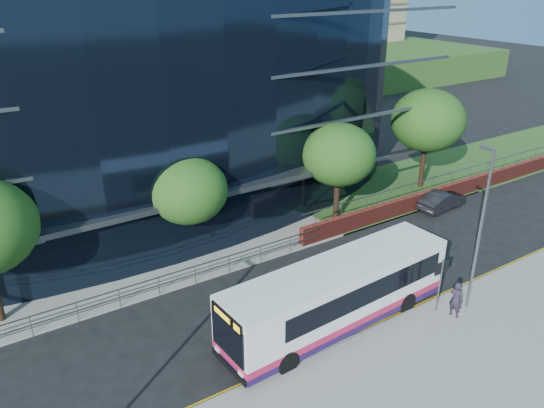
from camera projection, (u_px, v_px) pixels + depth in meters
ground at (341, 327)px, 24.33m from camera, size 200.00×200.00×0.00m
pavement_near at (424, 393)px, 20.46m from camera, size 80.00×8.00×0.15m
kerb at (356, 338)px, 23.53m from camera, size 80.00×0.25×0.16m
yellow_line_outer at (353, 337)px, 23.71m from camera, size 80.00×0.08×0.01m
yellow_line_inner at (350, 335)px, 23.83m from camera, size 80.00×0.08×0.01m
far_forecourt at (133, 261)px, 29.77m from camera, size 50.00×8.00×0.10m
grass_verge at (477, 164)px, 44.69m from camera, size 36.00×8.00×0.12m
glass_office at (98, 86)px, 35.11m from camera, size 44.00×23.10×16.00m
retaining_wall at (485, 181)px, 39.63m from camera, size 34.00×0.40×2.11m
guard_railings at (119, 294)px, 25.39m from camera, size 24.00×0.05×1.10m
street_sign at (441, 274)px, 24.48m from camera, size 0.85×0.09×2.80m
tree_far_b at (188, 190)px, 28.43m from camera, size 4.29×4.29×6.05m
tree_far_c at (339, 155)px, 32.89m from camera, size 4.62×4.62×6.51m
tree_far_d at (428, 121)px, 37.87m from camera, size 5.28×5.28×7.44m
tree_dist_e at (285, 63)px, 65.14m from camera, size 4.62×4.62×6.51m
tree_dist_f at (370, 54)px, 74.76m from camera, size 4.29×4.29×6.05m
streetlight_east at (480, 227)px, 23.85m from camera, size 0.15×0.77×8.00m
city_bus at (340, 293)px, 23.91m from camera, size 11.77×3.29×3.15m
parked_car at (442, 200)px, 36.15m from camera, size 4.01×1.73×1.28m
pedestrian at (456, 299)px, 24.55m from camera, size 0.54×0.73×1.81m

